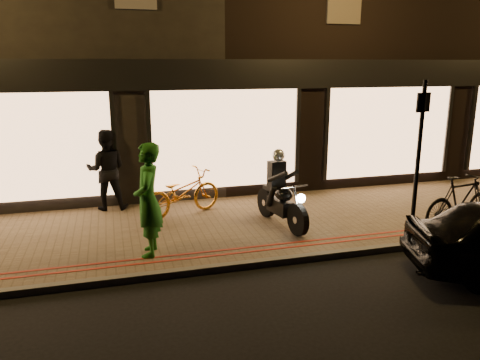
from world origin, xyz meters
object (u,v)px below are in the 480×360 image
object	(u,v)px
sign_post	(419,153)
bicycle_gold	(182,193)
motorcycle	(281,196)
person_green	(148,200)

from	to	relation	value
sign_post	bicycle_gold	bearing A→B (deg)	146.89
bicycle_gold	motorcycle	bearing A→B (deg)	-146.06
motorcycle	sign_post	distance (m)	2.80
motorcycle	bicycle_gold	size ratio (longest dim) A/B	1.00
motorcycle	person_green	xyz separation A→B (m)	(-2.75, -0.84, 0.38)
motorcycle	bicycle_gold	distance (m)	2.22
person_green	bicycle_gold	bearing A→B (deg)	165.25
motorcycle	sign_post	world-z (taller)	sign_post
motorcycle	person_green	size ratio (longest dim) A/B	0.97
motorcycle	sign_post	bearing A→B (deg)	-42.89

